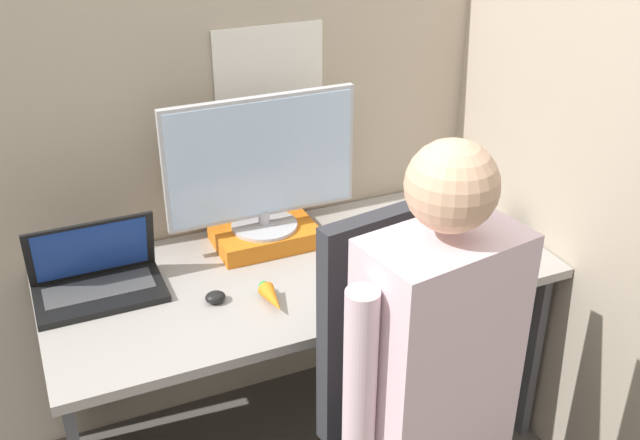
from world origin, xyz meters
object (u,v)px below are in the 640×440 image
Objects in this scene: paper_box at (265,235)px; office_chair at (410,426)px; monitor at (262,164)px; carrot_toy at (273,299)px; stapler at (502,226)px; person at (444,399)px; laptop at (98,280)px.

office_chair is (0.09, -0.79, -0.16)m from paper_box.
monitor reaches higher than carrot_toy.
stapler reaches higher than carrot_toy.
carrot_toy is 0.64m from person.
paper_box is at bearing 8.68° from laptop.
person reaches higher than laptop.
stapler is at bearing 6.46° from carrot_toy.
stapler is at bearing -18.48° from paper_box.
laptop is (-0.54, -0.08, -0.23)m from monitor.
laptop reaches higher than paper_box.
person is at bearing -85.99° from paper_box.
monitor reaches higher than paper_box.
stapler is 0.86m from office_chair.
monitor is 0.59m from laptop.
stapler is 0.11× the size of office_chair.
monitor reaches higher than stapler.
office_chair is at bearing -83.34° from monitor.
laptop is (-0.54, -0.08, 0.01)m from paper_box.
stapler is at bearing -7.39° from laptop.
person is (0.07, -0.96, 0.07)m from paper_box.
laptop is at bearing -171.03° from monitor.
carrot_toy is at bearing -106.47° from paper_box.
monitor is at bearing 8.97° from laptop.
monitor reaches higher than office_chair.
office_chair is at bearing 81.01° from person.
stapler is 0.90× the size of carrot_toy.
person reaches higher than carrot_toy.
person is (0.07, -0.96, -0.18)m from monitor.
person reaches higher than paper_box.
monitor is 0.98m from person.
paper_box is 0.23× the size of person.
laptop is at bearing 131.52° from office_chair.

